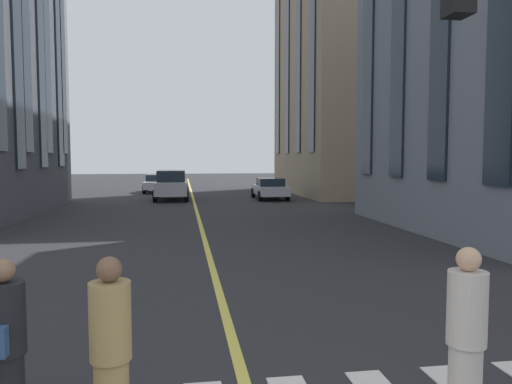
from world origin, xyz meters
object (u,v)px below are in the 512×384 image
object	(u,v)px
car_silver_parked_a	(171,185)
pedestrian_companion	(5,349)
car_white_oncoming	(157,183)
car_silver_parked_b	(270,188)
pedestrian_far	(466,339)
pedestrian_near	(111,353)

from	to	relation	value
car_silver_parked_a	pedestrian_companion	xyz separation A→B (m)	(-26.52, 1.01, -0.09)
car_white_oncoming	car_silver_parked_b	xyz separation A→B (m)	(-7.52, -7.55, 0.00)
car_white_oncoming	pedestrian_far	world-z (taller)	pedestrian_far
car_white_oncoming	pedestrian_near	xyz separation A→B (m)	(-33.90, -1.27, 0.20)
pedestrian_far	pedestrian_near	bearing A→B (deg)	86.60
car_white_oncoming	pedestrian_companion	size ratio (longest dim) A/B	2.53
car_silver_parked_b	pedestrian_companion	distance (m)	27.05
car_silver_parked_a	pedestrian_near	bearing A→B (deg)	-179.97
car_white_oncoming	pedestrian_near	distance (m)	33.93
car_white_oncoming	pedestrian_companion	world-z (taller)	pedestrian_companion
car_white_oncoming	pedestrian_near	bearing A→B (deg)	-177.85
car_silver_parked_b	pedestrian_near	xyz separation A→B (m)	(-26.38, 6.28, 0.20)
car_silver_parked_b	pedestrian_companion	size ratio (longest dim) A/B	2.53
car_silver_parked_a	pedestrian_near	distance (m)	26.85
car_silver_parked_a	car_silver_parked_b	world-z (taller)	car_silver_parked_a
car_silver_parked_b	car_silver_parked_a	bearing A→B (deg)	85.73
car_white_oncoming	pedestrian_near	size ratio (longest dim) A/B	2.44
car_white_oncoming	pedestrian_far	bearing A→B (deg)	-172.18
car_silver_parked_a	car_silver_parked_b	distance (m)	6.31
car_silver_parked_b	pedestrian_companion	world-z (taller)	pedestrian_companion
car_white_oncoming	pedestrian_companion	xyz separation A→B (m)	(-33.57, -0.25, 0.17)
pedestrian_near	pedestrian_companion	distance (m)	1.08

